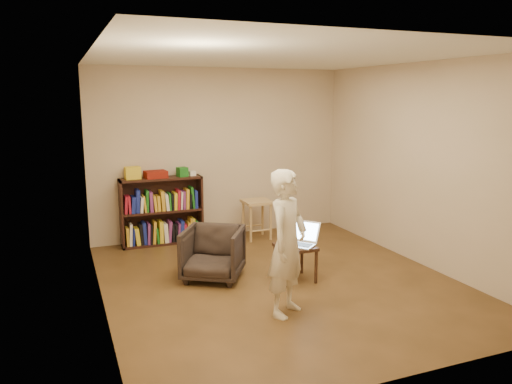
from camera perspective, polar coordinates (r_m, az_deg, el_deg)
name	(u,v)px	position (r m, az deg, el deg)	size (l,w,h in m)	color
floor	(279,281)	(6.04, 2.63, -10.17)	(4.50, 4.50, 0.00)	#422E15
ceiling	(281,56)	(5.66, 2.86, 15.24)	(4.50, 4.50, 0.00)	white
wall_back	(220,153)	(7.79, -4.15, 4.44)	(4.00, 4.00, 0.00)	beige
wall_left	(97,185)	(5.21, -17.70, 0.78)	(4.50, 4.50, 0.00)	beige
wall_right	(421,165)	(6.78, 18.35, 2.96)	(4.50, 4.50, 0.00)	beige
bookshelf	(162,215)	(7.55, -10.72, -2.56)	(1.20, 0.30, 1.00)	black
box_yellow	(133,173)	(7.38, -13.92, 2.13)	(0.21, 0.16, 0.18)	yellow
red_cloth	(156,174)	(7.41, -11.39, 1.99)	(0.31, 0.23, 0.10)	maroon
box_green	(182,172)	(7.48, -8.43, 2.29)	(0.14, 0.14, 0.14)	#1B661B
box_white	(192,173)	(7.53, -7.31, 2.13)	(0.09, 0.09, 0.07)	white
stool	(257,208)	(7.67, 0.10, -1.81)	(0.42, 0.42, 0.60)	tan
armchair	(213,253)	(6.05, -4.95, -7.01)	(0.67, 0.69, 0.63)	#2D241E
side_table	(295,251)	(5.98, 4.52, -6.77)	(0.42, 0.42, 0.43)	black
laptop	(301,240)	(5.99, 5.13, -5.44)	(0.53, 0.53, 0.25)	#A9A8AD
person	(287,243)	(4.97, 3.61, -5.85)	(0.54, 0.35, 1.48)	beige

